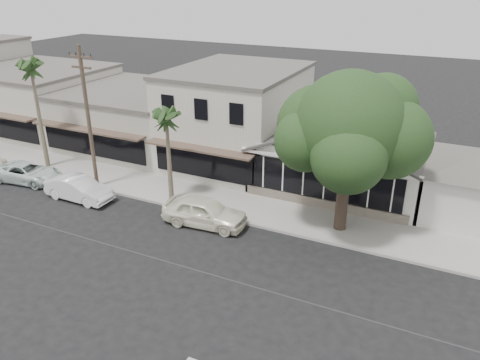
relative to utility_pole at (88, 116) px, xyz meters
The scene contains 13 objects.
ground 11.44m from the utility_pole, 30.02° to the right, with size 140.00×140.00×0.00m, color black.
sidewalk_north 5.06m from the utility_pole, 57.17° to the left, with size 90.00×3.50×0.15m, color #9E9991.
corner_shop 15.93m from the utility_pole, 27.45° to the left, with size 10.40×8.60×5.10m.
row_building_near 10.36m from the utility_pole, 54.14° to the left, with size 8.00×10.00×6.50m, color silver.
row_building_midnear 9.23m from the utility_pole, 109.87° to the left, with size 10.00×10.00×4.20m, color #BCB8A9.
row_building_midfar 16.01m from the utility_pole, 148.42° to the left, with size 11.00×10.00×5.00m, color silver.
utility_pole is the anchor object (origin of this frame).
car_0 9.60m from the utility_pole, ahead, with size 1.88×4.68×1.60m, color white.
car_1 4.45m from the utility_pole, 83.77° to the right, with size 1.52×4.35×1.43m, color white.
car_2 6.46m from the utility_pole, 166.21° to the right, with size 2.12×4.60×1.28m, color silver.
shade_tree 15.54m from the utility_pole, ahead, with size 7.75×7.01×8.60m.
palm_east 5.38m from the utility_pole, ahead, with size 2.48×2.48×6.13m.
palm_mid 6.03m from the utility_pole, 168.04° to the left, with size 2.53×2.53×7.99m.
Camera 1 is at (11.13, -15.57, 12.69)m, focal length 35.00 mm.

